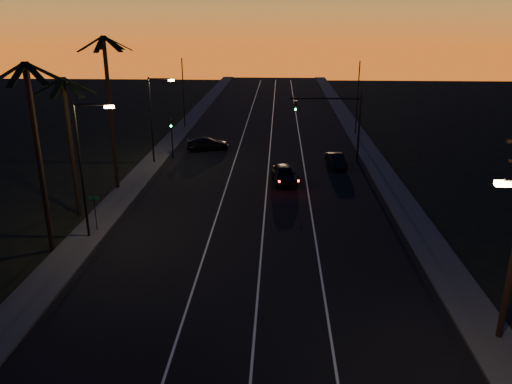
# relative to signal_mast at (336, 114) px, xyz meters

# --- Properties ---
(road) EXTENTS (20.00, 170.00, 0.01)m
(road) POSITION_rel_signal_mast_xyz_m (-7.14, -9.99, -4.78)
(road) COLOR black
(road) RESTS_ON ground
(sidewalk_left) EXTENTS (2.40, 170.00, 0.16)m
(sidewalk_left) POSITION_rel_signal_mast_xyz_m (-18.34, -9.99, -4.70)
(sidewalk_left) COLOR #373835
(sidewalk_left) RESTS_ON ground
(sidewalk_right) EXTENTS (2.40, 170.00, 0.16)m
(sidewalk_right) POSITION_rel_signal_mast_xyz_m (4.06, -9.99, -4.70)
(sidewalk_right) COLOR #373835
(sidewalk_right) RESTS_ON ground
(lane_stripe_left) EXTENTS (0.12, 160.00, 0.01)m
(lane_stripe_left) POSITION_rel_signal_mast_xyz_m (-10.14, -9.99, -4.76)
(lane_stripe_left) COLOR silver
(lane_stripe_left) RESTS_ON road
(lane_stripe_mid) EXTENTS (0.12, 160.00, 0.01)m
(lane_stripe_mid) POSITION_rel_signal_mast_xyz_m (-6.64, -9.99, -4.76)
(lane_stripe_mid) COLOR silver
(lane_stripe_mid) RESTS_ON road
(lane_stripe_right) EXTENTS (0.12, 160.00, 0.01)m
(lane_stripe_right) POSITION_rel_signal_mast_xyz_m (-3.14, -9.99, -4.76)
(lane_stripe_right) COLOR silver
(lane_stripe_right) RESTS_ON road
(palm_near) EXTENTS (4.25, 4.16, 11.53)m
(palm_near) POSITION_rel_signal_mast_xyz_m (-19.74, -21.99, 2.29)
(palm_near) COLOR black
(palm_near) RESTS_ON ground
(palm_mid) EXTENTS (4.25, 4.16, 10.03)m
(palm_mid) POSITION_rel_signal_mast_xyz_m (-20.34, -15.99, 1.47)
(palm_mid) COLOR black
(palm_mid) RESTS_ON ground
(palm_far) EXTENTS (4.25, 4.16, 12.53)m
(palm_far) POSITION_rel_signal_mast_xyz_m (-19.34, -9.99, 2.83)
(palm_far) COLOR black
(palm_far) RESTS_ON ground
(streetlight_left_near) EXTENTS (2.55, 0.26, 9.00)m
(streetlight_left_near) POSITION_rel_signal_mast_xyz_m (-17.84, -19.99, 0.54)
(streetlight_left_near) COLOR black
(streetlight_left_near) RESTS_ON ground
(streetlight_left_far) EXTENTS (2.55, 0.26, 8.50)m
(streetlight_left_far) POSITION_rel_signal_mast_xyz_m (-17.82, -1.99, 0.28)
(streetlight_left_far) COLOR black
(streetlight_left_far) RESTS_ON ground
(street_sign) EXTENTS (0.70, 0.06, 2.60)m
(street_sign) POSITION_rel_signal_mast_xyz_m (-17.94, -18.99, -3.13)
(street_sign) COLOR black
(street_sign) RESTS_ON ground
(signal_mast) EXTENTS (7.10, 0.41, 7.00)m
(signal_mast) POSITION_rel_signal_mast_xyz_m (0.00, 0.00, 0.00)
(signal_mast) COLOR black
(signal_mast) RESTS_ON ground
(signal_post) EXTENTS (0.28, 0.37, 4.20)m
(signal_post) POSITION_rel_signal_mast_xyz_m (-16.64, -0.01, -1.89)
(signal_post) COLOR black
(signal_post) RESTS_ON ground
(far_pole_left) EXTENTS (0.14, 0.14, 9.00)m
(far_pole_left) POSITION_rel_signal_mast_xyz_m (-18.14, 15.01, -0.28)
(far_pole_left) COLOR black
(far_pole_left) RESTS_ON ground
(far_pole_right) EXTENTS (0.14, 0.14, 9.00)m
(far_pole_right) POSITION_rel_signal_mast_xyz_m (3.86, 12.01, -0.28)
(far_pole_right) COLOR black
(far_pole_right) RESTS_ON ground
(lead_car) EXTENTS (2.53, 5.40, 1.59)m
(lead_car) POSITION_rel_signal_mast_xyz_m (-5.17, -7.70, -3.98)
(lead_car) COLOR black
(lead_car) RESTS_ON road
(right_car) EXTENTS (1.93, 4.11, 1.30)m
(right_car) POSITION_rel_signal_mast_xyz_m (-0.05, -2.49, -4.12)
(right_car) COLOR black
(right_car) RESTS_ON road
(cross_car) EXTENTS (5.14, 3.48, 1.38)m
(cross_car) POSITION_rel_signal_mast_xyz_m (-13.50, 3.63, -4.08)
(cross_car) COLOR black
(cross_car) RESTS_ON road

